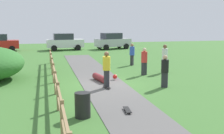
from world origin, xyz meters
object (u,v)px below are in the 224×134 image
at_px(skater_riding, 107,68).
at_px(bystander_black, 165,70).
at_px(trash_bin, 83,105).
at_px(bystander_red, 144,60).
at_px(bystander_blue, 132,53).
at_px(parked_car_white, 65,42).
at_px(skater_fallen, 101,78).
at_px(bystander_white, 165,57).
at_px(parked_car_silver, 112,41).
at_px(skateboard_loose, 127,110).

relative_size(skater_riding, bystander_black, 1.12).
bearing_deg(trash_bin, bystander_red, 56.68).
xyz_separation_m(bystander_blue, parked_car_white, (-4.18, 13.16, 0.05)).
distance_m(bystander_blue, parked_car_white, 13.81).
bearing_deg(bystander_blue, trash_bin, -114.71).
height_order(trash_bin, skater_fallen, trash_bin).
bearing_deg(skater_fallen, bystander_black, -37.14).
bearing_deg(bystander_white, parked_car_silver, 88.81).
distance_m(bystander_blue, bystander_red, 4.12).
distance_m(skater_riding, bystander_blue, 8.00).
distance_m(bystander_red, bystander_white, 1.71).
xyz_separation_m(bystander_red, bystander_white, (1.61, 0.57, 0.08)).
bearing_deg(bystander_blue, bystander_black, -94.11).
height_order(bystander_blue, bystander_white, bystander_white).
relative_size(skateboard_loose, parked_car_white, 0.19).
bearing_deg(bystander_white, trash_bin, -129.15).
bearing_deg(trash_bin, parked_car_silver, 74.60).
xyz_separation_m(bystander_red, parked_car_silver, (1.95, 17.25, 0.02)).
distance_m(trash_bin, skater_riding, 4.61).
xyz_separation_m(skateboard_loose, parked_car_white, (-0.63, 24.34, 0.87)).
xyz_separation_m(skater_fallen, bystander_white, (4.60, 1.89, 0.83)).
xyz_separation_m(skater_riding, skater_fallen, (0.07, 1.78, -0.86)).
height_order(skateboard_loose, parked_car_silver, parked_car_silver).
xyz_separation_m(skateboard_loose, bystander_black, (3.00, 3.57, 0.82)).
relative_size(skater_riding, parked_car_silver, 0.41).
bearing_deg(parked_car_silver, bystander_black, -95.67).
height_order(trash_bin, bystander_black, bystander_black).
relative_size(skater_riding, bystander_white, 1.01).
bearing_deg(skater_fallen, bystander_white, 22.33).
xyz_separation_m(skater_riding, bystander_red, (3.06, 3.10, -0.12)).
distance_m(skateboard_loose, bystander_red, 7.78).
distance_m(trash_bin, parked_car_silver, 25.49).
height_order(skateboard_loose, bystander_black, bystander_black).
distance_m(bystander_black, bystander_red, 3.51).
bearing_deg(trash_bin, skater_fallen, 73.08).
height_order(skater_fallen, parked_car_white, parked_car_white).
bearing_deg(bystander_black, skater_riding, 172.14).
height_order(skater_riding, bystander_blue, skater_riding).
distance_m(bystander_black, bystander_white, 4.42).
bearing_deg(bystander_white, parked_car_white, 107.75).
relative_size(parked_car_white, parked_car_silver, 0.95).
bearing_deg(parked_car_white, skateboard_loose, -88.51).
height_order(skater_fallen, bystander_red, bystander_red).
height_order(bystander_black, parked_car_silver, parked_car_silver).
relative_size(bystander_red, bystander_white, 0.93).
relative_size(trash_bin, bystander_white, 0.49).
height_order(skateboard_loose, bystander_blue, bystander_blue).
distance_m(skateboard_loose, bystander_blue, 11.75).
height_order(skater_riding, bystander_black, skater_riding).
height_order(skater_fallen, bystander_blue, bystander_blue).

